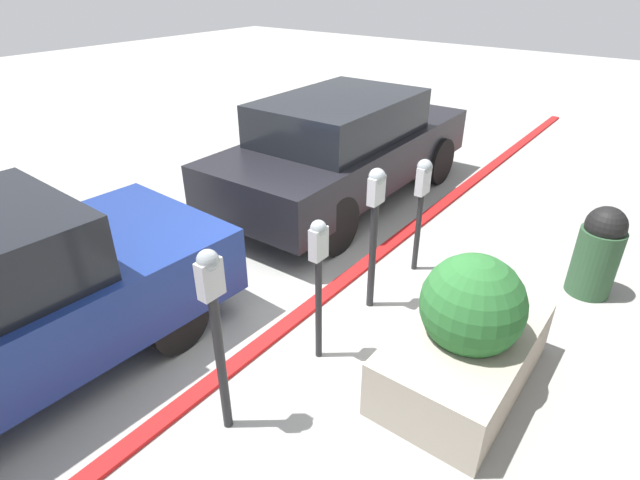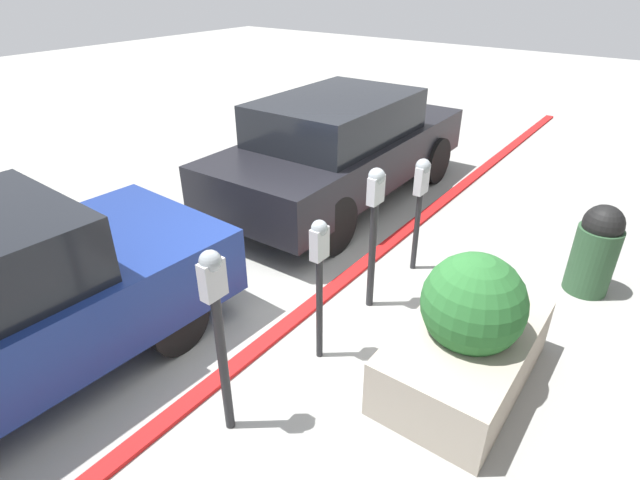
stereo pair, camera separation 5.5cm
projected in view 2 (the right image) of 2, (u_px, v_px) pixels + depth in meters
name	position (u px, v px, depth m)	size (l,w,h in m)	color
ground_plane	(311.00, 315.00, 5.18)	(40.00, 40.00, 0.00)	#999993
curb_strip	(305.00, 311.00, 5.21)	(19.00, 0.16, 0.04)	red
parking_meter_nearest	(217.00, 317.00, 3.42)	(0.18, 0.15, 1.59)	#232326
parking_meter_second	(319.00, 265.00, 4.17)	(0.16, 0.14, 1.40)	#232326
parking_meter_middle	(374.00, 216.00, 4.83)	(0.19, 0.16, 1.54)	#232326
parking_meter_fourth	(421.00, 190.00, 5.50)	(0.20, 0.17, 1.37)	#232326
planter_box	(468.00, 335.00, 4.15)	(1.69, 0.97, 1.23)	#A39989
parked_car_middle	(342.00, 146.00, 7.34)	(4.68, 1.93, 1.59)	black
trash_bin	(596.00, 249.00, 5.34)	(0.46, 0.46, 1.03)	#2D5133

